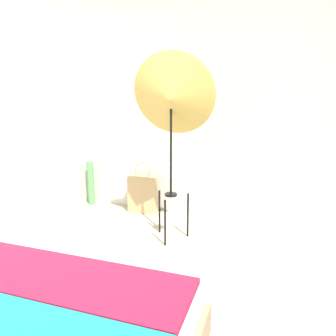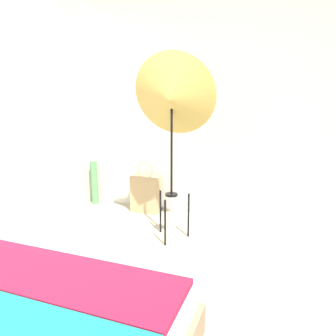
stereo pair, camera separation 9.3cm
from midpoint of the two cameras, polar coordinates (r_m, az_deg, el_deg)
The scene contains 6 objects.
ground_plane at distance 2.45m, azimuth -14.43°, elevation -23.57°, with size 14.00×14.00×0.00m, color tan.
wall_back at distance 3.87m, azimuth 2.54°, elevation 10.96°, with size 8.00×0.05×2.60m.
wall_side_left at distance 3.55m, azimuth -23.21°, elevation 9.71°, with size 0.05×8.00×2.60m.
photo_umbrella at distance 3.08m, azimuth 1.53°, elevation 12.07°, with size 0.80×0.40×1.81m.
tote_bag at distance 4.02m, azimuth -3.27°, elevation -4.47°, with size 0.35×0.16×0.63m.
paper_roll at distance 4.38m, azimuth -12.10°, elevation -2.50°, with size 0.09×0.09×0.57m.
Camera 2 is at (1.23, -1.57, 1.46)m, focal length 35.00 mm.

